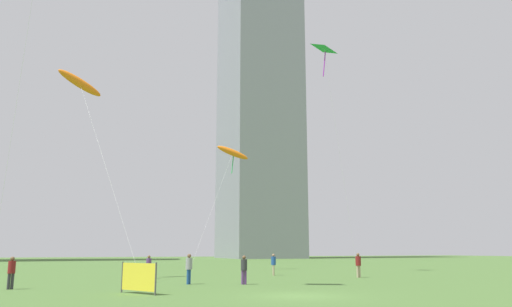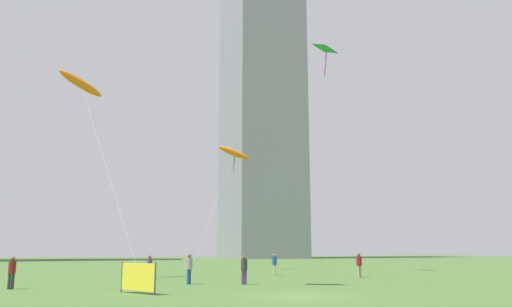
{
  "view_description": "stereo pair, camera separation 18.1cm",
  "coord_description": "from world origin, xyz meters",
  "px_view_note": "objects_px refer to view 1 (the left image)",
  "views": [
    {
      "loc": [
        -11.2,
        -21.59,
        2.1
      ],
      "look_at": [
        0.52,
        6.66,
        7.96
      ],
      "focal_mm": 35.4,
      "sensor_mm": 36.0,
      "label": 1
    },
    {
      "loc": [
        -11.04,
        -21.66,
        2.1
      ],
      "look_at": [
        0.52,
        6.66,
        7.96
      ],
      "focal_mm": 35.4,
      "sensor_mm": 36.0,
      "label": 2
    }
  ],
  "objects_px": {
    "person_standing_0": "(189,267)",
    "kite_flying_2": "(80,83)",
    "person_standing_4": "(273,263)",
    "distant_highrise_0": "(259,63)",
    "kite_flying_0": "(324,51)",
    "person_standing_3": "(11,270)",
    "event_banner": "(138,277)",
    "person_standing_2": "(358,263)",
    "person_standing_1": "(244,268)",
    "kite_flying_4": "(233,153)",
    "person_standing_5": "(149,265)"
  },
  "relations": [
    {
      "from": "person_standing_2",
      "to": "person_standing_4",
      "type": "bearing_deg",
      "value": -56.07
    },
    {
      "from": "person_standing_5",
      "to": "kite_flying_4",
      "type": "xyz_separation_m",
      "value": [
        11.34,
        13.12,
        11.75
      ]
    },
    {
      "from": "person_standing_0",
      "to": "distant_highrise_0",
      "type": "xyz_separation_m",
      "value": [
        43.85,
        92.47,
        52.9
      ]
    },
    {
      "from": "person_standing_0",
      "to": "distant_highrise_0",
      "type": "relative_size",
      "value": 0.02
    },
    {
      "from": "person_standing_4",
      "to": "kite_flying_2",
      "type": "bearing_deg",
      "value": 116.33
    },
    {
      "from": "person_standing_2",
      "to": "distant_highrise_0",
      "type": "distance_m",
      "value": 108.46
    },
    {
      "from": "person_standing_0",
      "to": "kite_flying_4",
      "type": "height_order",
      "value": "kite_flying_4"
    },
    {
      "from": "person_standing_1",
      "to": "person_standing_4",
      "type": "bearing_deg",
      "value": -115.32
    },
    {
      "from": "person_standing_2",
      "to": "person_standing_4",
      "type": "distance_m",
      "value": 7.26
    },
    {
      "from": "person_standing_1",
      "to": "event_banner",
      "type": "distance_m",
      "value": 8.45
    },
    {
      "from": "kite_flying_0",
      "to": "distant_highrise_0",
      "type": "bearing_deg",
      "value": 71.61
    },
    {
      "from": "distant_highrise_0",
      "to": "event_banner",
      "type": "bearing_deg",
      "value": -113.27
    },
    {
      "from": "event_banner",
      "to": "person_standing_0",
      "type": "bearing_deg",
      "value": 54.96
    },
    {
      "from": "person_standing_5",
      "to": "person_standing_3",
      "type": "bearing_deg",
      "value": 117.52
    },
    {
      "from": "person_standing_1",
      "to": "kite_flying_2",
      "type": "bearing_deg",
      "value": -36.64
    },
    {
      "from": "person_standing_4",
      "to": "distant_highrise_0",
      "type": "distance_m",
      "value": 105.44
    },
    {
      "from": "person_standing_2",
      "to": "person_standing_5",
      "type": "bearing_deg",
      "value": -24.22
    },
    {
      "from": "person_standing_2",
      "to": "person_standing_3",
      "type": "relative_size",
      "value": 1.07
    },
    {
      "from": "person_standing_3",
      "to": "kite_flying_2",
      "type": "bearing_deg",
      "value": -116.8
    },
    {
      "from": "person_standing_1",
      "to": "person_standing_2",
      "type": "relative_size",
      "value": 0.94
    },
    {
      "from": "person_standing_0",
      "to": "person_standing_2",
      "type": "bearing_deg",
      "value": -37.79
    },
    {
      "from": "person_standing_3",
      "to": "person_standing_0",
      "type": "bearing_deg",
      "value": 175.29
    },
    {
      "from": "event_banner",
      "to": "person_standing_2",
      "type": "bearing_deg",
      "value": 24.62
    },
    {
      "from": "kite_flying_2",
      "to": "person_standing_5",
      "type": "bearing_deg",
      "value": -11.51
    },
    {
      "from": "event_banner",
      "to": "kite_flying_0",
      "type": "bearing_deg",
      "value": 39.13
    },
    {
      "from": "kite_flying_0",
      "to": "person_standing_3",
      "type": "bearing_deg",
      "value": -156.79
    },
    {
      "from": "person_standing_0",
      "to": "person_standing_4",
      "type": "distance_m",
      "value": 12.41
    },
    {
      "from": "kite_flying_0",
      "to": "distant_highrise_0",
      "type": "distance_m",
      "value": 91.35
    },
    {
      "from": "person_standing_0",
      "to": "event_banner",
      "type": "height_order",
      "value": "person_standing_0"
    },
    {
      "from": "person_standing_4",
      "to": "distant_highrise_0",
      "type": "relative_size",
      "value": 0.02
    },
    {
      "from": "person_standing_1",
      "to": "kite_flying_4",
      "type": "distance_m",
      "value": 25.84
    },
    {
      "from": "person_standing_0",
      "to": "person_standing_2",
      "type": "xyz_separation_m",
      "value": [
        14.23,
        2.54,
        0.01
      ]
    },
    {
      "from": "person_standing_4",
      "to": "person_standing_3",
      "type": "bearing_deg",
      "value": 141.04
    },
    {
      "from": "person_standing_1",
      "to": "distant_highrise_0",
      "type": "relative_size",
      "value": 0.02
    },
    {
      "from": "person_standing_4",
      "to": "event_banner",
      "type": "bearing_deg",
      "value": 163.44
    },
    {
      "from": "person_standing_4",
      "to": "distant_highrise_0",
      "type": "bearing_deg",
      "value": 5.67
    },
    {
      "from": "person_standing_1",
      "to": "event_banner",
      "type": "relative_size",
      "value": 0.73
    },
    {
      "from": "person_standing_5",
      "to": "event_banner",
      "type": "bearing_deg",
      "value": 154.11
    },
    {
      "from": "person_standing_0",
      "to": "person_standing_1",
      "type": "distance_m",
      "value": 3.46
    },
    {
      "from": "person_standing_4",
      "to": "kite_flying_0",
      "type": "xyz_separation_m",
      "value": [
        7.35,
        3.15,
        21.25
      ]
    },
    {
      "from": "person_standing_1",
      "to": "kite_flying_0",
      "type": "bearing_deg",
      "value": -128.84
    },
    {
      "from": "person_standing_2",
      "to": "kite_flying_4",
      "type": "relative_size",
      "value": 0.14
    },
    {
      "from": "person_standing_3",
      "to": "event_banner",
      "type": "relative_size",
      "value": 0.73
    },
    {
      "from": "person_standing_0",
      "to": "person_standing_1",
      "type": "xyz_separation_m",
      "value": [
        3.12,
        -1.51,
        -0.06
      ]
    },
    {
      "from": "person_standing_0",
      "to": "kite_flying_2",
      "type": "relative_size",
      "value": 0.12
    },
    {
      "from": "person_standing_5",
      "to": "event_banner",
      "type": "relative_size",
      "value": 0.71
    },
    {
      "from": "person_standing_0",
      "to": "person_standing_5",
      "type": "bearing_deg",
      "value": 50.91
    },
    {
      "from": "kite_flying_0",
      "to": "event_banner",
      "type": "bearing_deg",
      "value": -140.87
    },
    {
      "from": "person_standing_3",
      "to": "person_standing_5",
      "type": "distance_m",
      "value": 11.73
    },
    {
      "from": "kite_flying_4",
      "to": "person_standing_0",
      "type": "bearing_deg",
      "value": -116.58
    }
  ]
}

